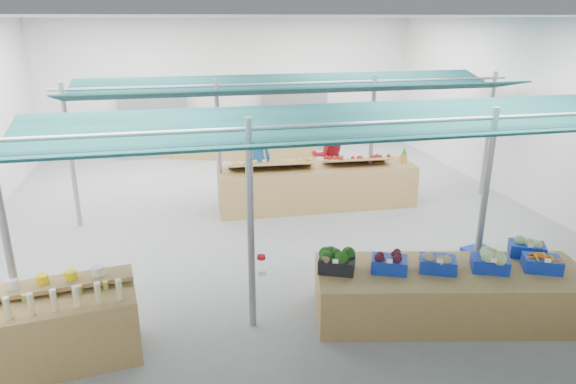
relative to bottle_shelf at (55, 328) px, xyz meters
name	(u,v)px	position (x,y,z in m)	size (l,w,h in m)	color
floor	(269,218)	(3.55, 4.26, -0.48)	(13.00, 13.00, 0.00)	slate
hall	(256,89)	(3.55, 5.69, 2.17)	(13.00, 13.00, 13.00)	silver
pole_grid	(327,156)	(4.30, 2.51, 1.33)	(10.00, 4.60, 3.00)	gray
awnings	(329,103)	(4.30, 2.51, 2.30)	(9.50, 7.08, 0.30)	black
back_shelving_left	(154,126)	(1.05, 10.26, 0.52)	(2.00, 0.50, 2.00)	#B23F33
back_shelving_right	(295,120)	(5.55, 10.26, 0.52)	(2.00, 0.50, 2.00)	#B23F33
bottle_shelf	(55,328)	(0.00, 0.00, 0.00)	(2.11, 1.42, 1.17)	olive
veg_counter	(449,293)	(5.39, -0.16, -0.11)	(3.84, 1.28, 0.75)	olive
fruit_counter	(317,186)	(4.78, 4.77, 0.01)	(4.52, 1.08, 0.97)	olive
far_counter	(239,144)	(3.59, 9.60, -0.04)	(4.87, 0.97, 0.88)	olive
crate_stack	(476,264)	(6.42, 0.79, -0.20)	(0.46, 0.33, 0.56)	#0F2DA8
vendor_left	(258,160)	(3.58, 5.87, 0.43)	(0.66, 0.43, 1.81)	#1A56AA
vendor_right	(328,156)	(5.38, 5.87, 0.43)	(0.88, 0.69, 1.81)	#A71420
crate_broccoli	(337,261)	(3.77, 0.19, 0.43)	(0.60, 0.53, 0.35)	black
crate_beets	(389,262)	(4.50, 0.03, 0.40)	(0.60, 0.53, 0.29)	#0F2DA8
crate_celeriac	(438,261)	(5.18, -0.11, 0.41)	(0.60, 0.53, 0.31)	#0F2DA8
crate_cabbage	(490,260)	(5.91, -0.27, 0.43)	(0.60, 0.53, 0.35)	#0F2DA8
crate_carrots	(542,263)	(6.64, -0.43, 0.38)	(0.60, 0.53, 0.29)	#0F2DA8
sparrow	(326,259)	(3.57, 0.10, 0.52)	(0.12, 0.09, 0.11)	brown
pole_ribbon	(261,259)	(2.67, 0.15, 0.60)	(0.12, 0.12, 0.28)	red
apple_heap_yellow	(272,163)	(3.70, 4.70, 0.66)	(1.94, 0.81, 0.27)	#997247
apple_heap_red	(358,158)	(5.69, 4.64, 0.66)	(1.54, 0.79, 0.27)	#997247
pineapple	(404,155)	(6.82, 4.61, 0.67)	(0.14, 0.14, 0.39)	#8C6019
crate_extra	(527,247)	(6.74, 0.04, 0.42)	(0.61, 0.54, 0.32)	#0F2DA8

